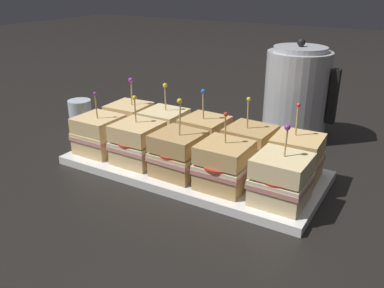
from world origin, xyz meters
The scene contains 14 objects.
ground_plane centered at (0.00, 0.00, 0.00)m, with size 6.00×6.00×0.00m, color black.
serving_platter centered at (0.00, 0.00, 0.01)m, with size 0.57×0.25×0.02m.
sandwich_front_far_left centered at (-0.22, -0.05, 0.06)m, with size 0.10×0.10×0.15m.
sandwich_front_left centered at (-0.11, -0.05, 0.06)m, with size 0.10×0.10×0.15m.
sandwich_front_center centered at (0.00, -0.05, 0.06)m, with size 0.10×0.10×0.17m.
sandwich_front_right centered at (0.11, -0.06, 0.06)m, with size 0.10×0.10×0.15m.
sandwich_front_far_right centered at (0.22, -0.06, 0.06)m, with size 0.10×0.10×0.15m.
sandwich_back_far_left centered at (-0.22, 0.05, 0.06)m, with size 0.10×0.10×0.16m.
sandwich_back_left centered at (-0.11, 0.05, 0.06)m, with size 0.10×0.10×0.16m.
sandwich_back_center centered at (0.00, 0.06, 0.06)m, with size 0.10×0.10×0.16m.
sandwich_back_right centered at (0.11, 0.05, 0.06)m, with size 0.10×0.10×0.16m.
sandwich_back_far_right centered at (0.22, 0.05, 0.06)m, with size 0.10×0.10×0.16m.
kettle_steel centered at (0.13, 0.32, 0.12)m, with size 0.19×0.16×0.26m.
drinking_glass centered at (-0.40, 0.06, 0.04)m, with size 0.06×0.06×0.09m.
Camera 1 is at (0.42, -0.70, 0.40)m, focal length 38.00 mm.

